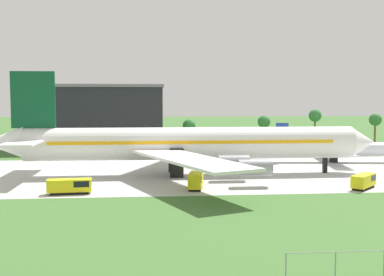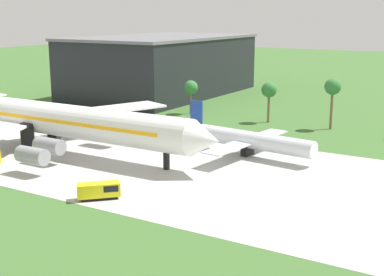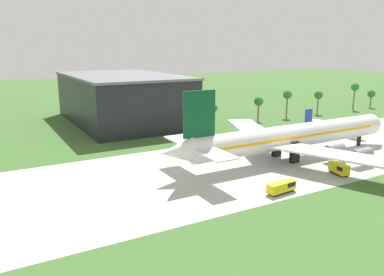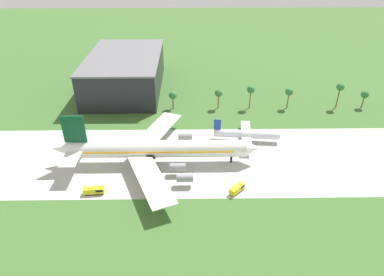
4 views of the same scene
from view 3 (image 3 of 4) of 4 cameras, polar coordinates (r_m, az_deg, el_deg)
name	(u,v)px [view 3 (image 3 of 4)]	position (r m, az deg, el deg)	size (l,w,h in m)	color
jet_airliner	(291,137)	(98.87, 14.89, 0.22)	(73.28, 61.05, 19.08)	white
regional_aircraft	(335,124)	(134.23, 21.00, 1.94)	(25.88, 23.40, 8.80)	silver
baggage_tug	(339,169)	(90.77, 21.54, -4.38)	(2.91, 5.30, 2.56)	black
fuel_truck	(282,187)	(76.38, 13.57, -7.24)	(6.58, 2.57, 2.24)	black
terminal_building	(122,98)	(146.81, -10.62, 5.97)	(36.72, 61.20, 18.08)	black
palm_tree_row	(320,95)	(171.43, 18.91, 6.16)	(108.96, 3.60, 12.25)	brown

